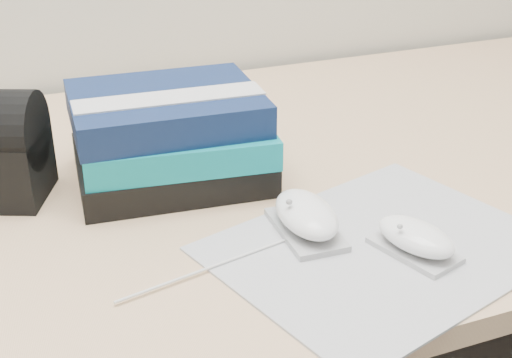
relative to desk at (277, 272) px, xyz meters
name	(u,v)px	position (x,y,z in m)	size (l,w,h in m)	color
desk	(277,272)	(0.00, 0.00, 0.00)	(1.60, 0.80, 0.73)	tan
mousepad	(381,248)	(-0.01, -0.32, 0.24)	(0.35, 0.28, 0.00)	gray
mouse_rear	(306,217)	(-0.08, -0.26, 0.26)	(0.07, 0.12, 0.05)	#A4A4A6
mouse_front	(416,239)	(0.01, -0.34, 0.26)	(0.08, 0.11, 0.04)	#AEAEB1
usb_cable	(216,265)	(-0.20, -0.29, 0.24)	(0.00, 0.00, 0.23)	silver
book_stack	(171,137)	(-0.18, -0.06, 0.29)	(0.27, 0.22, 0.12)	black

